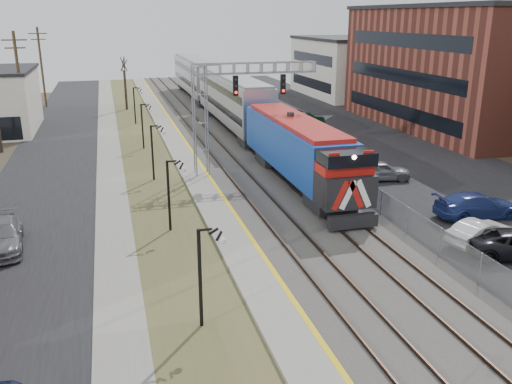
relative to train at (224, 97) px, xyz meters
name	(u,v)px	position (x,y,z in m)	size (l,w,h in m)	color
street_west	(52,163)	(-17.00, -12.96, -2.86)	(7.00, 120.00, 0.04)	black
sidewalk	(110,159)	(-12.50, -12.96, -2.84)	(2.00, 120.00, 0.08)	gray
grass_median	(146,157)	(-9.50, -12.96, -2.85)	(4.00, 120.00, 0.06)	brown
platform	(182,153)	(-6.50, -12.96, -2.76)	(2.00, 120.00, 0.24)	gray
ballast_bed	(239,150)	(-1.50, -12.96, -2.78)	(8.00, 120.00, 0.20)	#595651
parking_lot	(364,143)	(10.50, -12.96, -2.86)	(16.00, 120.00, 0.04)	black
platform_edge	(192,151)	(-5.62, -12.96, -2.64)	(0.24, 120.00, 0.01)	gold
track_near	(217,150)	(-3.50, -12.96, -2.61)	(1.58, 120.00, 0.15)	#2D2119
track_far	(256,147)	(0.00, -12.96, -2.61)	(1.58, 120.00, 0.15)	#2D2119
train	(224,97)	(0.00, 0.00, 0.00)	(3.00, 63.05, 5.33)	#133F9D
signal_gantry	(224,100)	(-4.28, -19.97, 2.70)	(9.00, 1.07, 8.15)	gray
lampposts	(168,195)	(-9.50, -29.67, -0.88)	(0.14, 62.14, 4.00)	black
fence	(285,139)	(2.70, -12.96, -2.08)	(0.04, 120.00, 1.60)	gray
bare_trees	(37,122)	(-18.16, -9.04, -0.18)	(12.30, 42.30, 5.95)	#382D23
car_lot_b	(480,233)	(5.66, -36.04, -2.24)	(1.37, 3.92, 1.29)	silver
car_lot_d	(477,206)	(8.00, -32.61, -2.15)	(2.05, 5.04, 1.46)	navy
car_lot_e	(381,171)	(6.22, -24.27, -2.18)	(1.66, 4.13, 1.41)	gray
car_lot_f	(303,120)	(7.40, -4.73, -2.06)	(1.75, 5.02, 1.65)	#0C3D23
car_street_b	(1,236)	(-17.99, -30.19, -2.17)	(2.01, 4.95, 1.44)	slate
car_lot_g	(294,115)	(7.85, -0.56, -2.21)	(1.42, 4.09, 1.35)	black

